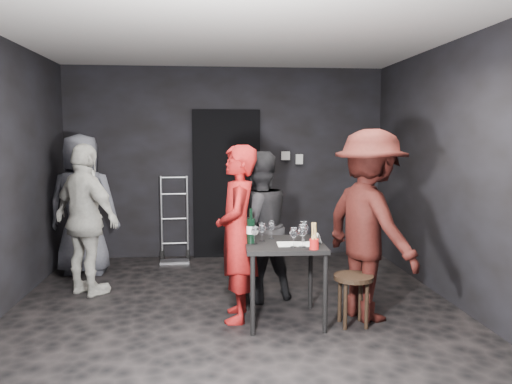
{
  "coord_description": "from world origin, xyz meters",
  "views": [
    {
      "loc": [
        -0.25,
        -4.65,
        1.73
      ],
      "look_at": [
        0.22,
        0.25,
        1.18
      ],
      "focal_mm": 35.0,
      "sensor_mm": 36.0,
      "label": 1
    }
  ],
  "objects": [
    {
      "name": "wall_front",
      "position": [
        0.0,
        -2.5,
        1.35
      ],
      "size": [
        4.5,
        0.04,
        2.7
      ],
      "primitive_type": "cube",
      "color": "black",
      "rests_on": "ground"
    },
    {
      "name": "wine_glass_b",
      "position": [
        0.24,
        -0.1,
        0.85
      ],
      "size": [
        0.08,
        0.08,
        0.19
      ],
      "primitive_type": null,
      "rotation": [
        0.0,
        0.0,
        0.15
      ],
      "color": "white",
      "rests_on": "tasting_table"
    },
    {
      "name": "wall_right",
      "position": [
        2.25,
        0.0,
        1.35
      ],
      "size": [
        0.04,
        5.0,
        2.7
      ],
      "primitive_type": "cube",
      "color": "black",
      "rests_on": "ground"
    },
    {
      "name": "woman_black",
      "position": [
        0.26,
        0.47,
        0.82
      ],
      "size": [
        0.91,
        0.7,
        1.65
      ],
      "primitive_type": "imported",
      "rotation": [
        0.0,
        0.0,
        3.51
      ],
      "color": "black",
      "rests_on": "floor"
    },
    {
      "name": "ceiling",
      "position": [
        0.0,
        0.0,
        2.7
      ],
      "size": [
        4.5,
        5.0,
        0.02
      ],
      "primitive_type": "cube",
      "color": "silver",
      "rests_on": "ground"
    },
    {
      "name": "wine_glass_e",
      "position": [
        0.57,
        -0.37,
        0.86
      ],
      "size": [
        0.11,
        0.11,
        0.22
      ],
      "primitive_type": null,
      "rotation": [
        0.0,
        0.0,
        -0.38
      ],
      "color": "white",
      "rests_on": "tasting_table"
    },
    {
      "name": "bystander_cream",
      "position": [
        -1.58,
        0.83,
        0.91
      ],
      "size": [
        1.15,
        1.07,
        1.82
      ],
      "primitive_type": "imported",
      "rotation": [
        0.0,
        0.0,
        2.45
      ],
      "color": "silver",
      "rests_on": "floor"
    },
    {
      "name": "tasting_mat",
      "position": [
        0.52,
        -0.25,
        0.75
      ],
      "size": [
        0.33,
        0.23,
        0.0
      ],
      "primitive_type": "cube",
      "rotation": [
        0.0,
        0.0,
        -0.05
      ],
      "color": "white",
      "rests_on": "tasting_table"
    },
    {
      "name": "bystander_grey",
      "position": [
        -1.82,
        1.68,
        1.03
      ],
      "size": [
        1.05,
        0.63,
        2.07
      ],
      "primitive_type": "imported",
      "rotation": [
        0.0,
        0.0,
        3.07
      ],
      "color": "#51525D",
      "rests_on": "floor"
    },
    {
      "name": "doorway",
      "position": [
        0.0,
        2.44,
        1.05
      ],
      "size": [
        0.95,
        0.1,
        2.1
      ],
      "primitive_type": "cube",
      "color": "black",
      "rests_on": "ground"
    },
    {
      "name": "wall_back",
      "position": [
        0.0,
        2.5,
        1.35
      ],
      "size": [
        4.5,
        0.04,
        2.7
      ],
      "primitive_type": "cube",
      "color": "black",
      "rests_on": "ground"
    },
    {
      "name": "server_red",
      "position": [
        0.01,
        -0.07,
        0.91
      ],
      "size": [
        0.47,
        0.69,
        1.81
      ],
      "primitive_type": "imported",
      "rotation": [
        0.0,
        0.0,
        -1.63
      ],
      "color": "maroon",
      "rests_on": "floor"
    },
    {
      "name": "stool",
      "position": [
        1.05,
        -0.33,
        0.38
      ],
      "size": [
        0.36,
        0.36,
        0.47
      ],
      "rotation": [
        0.0,
        0.0,
        0.29
      ],
      "color": "#342619",
      "rests_on": "floor"
    },
    {
      "name": "floor",
      "position": [
        0.0,
        0.0,
        0.0
      ],
      "size": [
        4.5,
        5.0,
        0.02
      ],
      "primitive_type": "cube",
      "color": "black",
      "rests_on": "ground"
    },
    {
      "name": "wallbox_lower",
      "position": [
        1.05,
        2.45,
        1.4
      ],
      "size": [
        0.1,
        0.06,
        0.14
      ],
      "primitive_type": "cube",
      "color": "#B7B7B2",
      "rests_on": "wall_back"
    },
    {
      "name": "wine_glass_d",
      "position": [
        0.49,
        -0.37,
        0.85
      ],
      "size": [
        0.1,
        0.1,
        0.2
      ],
      "primitive_type": null,
      "rotation": [
        0.0,
        0.0,
        -0.37
      ],
      "color": "white",
      "rests_on": "tasting_table"
    },
    {
      "name": "wallbox_upper",
      "position": [
        0.85,
        2.45,
        1.45
      ],
      "size": [
        0.12,
        0.06,
        0.12
      ],
      "primitive_type": "cube",
      "color": "#B7B7B2",
      "rests_on": "wall_back"
    },
    {
      "name": "wine_glass_f",
      "position": [
        0.62,
        -0.16,
        0.86
      ],
      "size": [
        0.09,
        0.09,
        0.21
      ],
      "primitive_type": null,
      "rotation": [
        0.0,
        0.0,
        0.12
      ],
      "color": "white",
      "rests_on": "tasting_table"
    },
    {
      "name": "reserved_card",
      "position": [
        0.71,
        -0.2,
        0.8
      ],
      "size": [
        0.1,
        0.14,
        0.1
      ],
      "primitive_type": null,
      "rotation": [
        0.0,
        0.0,
        0.16
      ],
      "color": "white",
      "rests_on": "tasting_table"
    },
    {
      "name": "breadstick_cup",
      "position": [
        0.66,
        -0.46,
        0.86
      ],
      "size": [
        0.08,
        0.08,
        0.25
      ],
      "rotation": [
        0.0,
        0.0,
        -0.09
      ],
      "color": "red",
      "rests_on": "tasting_table"
    },
    {
      "name": "wine_bottle",
      "position": [
        0.13,
        -0.17,
        0.87
      ],
      "size": [
        0.08,
        0.08,
        0.32
      ],
      "rotation": [
        0.0,
        0.0,
        -0.33
      ],
      "color": "black",
      "rests_on": "tasting_table"
    },
    {
      "name": "wine_glass_c",
      "position": [
        0.34,
        0.02,
        0.84
      ],
      "size": [
        0.09,
        0.09,
        0.19
      ],
      "primitive_type": null,
      "rotation": [
        0.0,
        0.0,
        0.4
      ],
      "color": "white",
      "rests_on": "tasting_table"
    },
    {
      "name": "wine_glass_a",
      "position": [
        0.16,
        -0.21,
        0.84
      ],
      "size": [
        0.07,
        0.07,
        0.18
      ],
      "primitive_type": null,
      "rotation": [
        0.0,
        0.0,
        0.07
      ],
      "color": "white",
      "rests_on": "tasting_table"
    },
    {
      "name": "tasting_table",
      "position": [
        0.44,
        -0.16,
        0.65
      ],
      "size": [
        0.72,
        0.72,
        0.75
      ],
      "rotation": [
        0.0,
        0.0,
        -0.03
      ],
      "color": "black",
      "rests_on": "floor"
    },
    {
      "name": "man_maroon",
      "position": [
        1.25,
        -0.15,
        1.07
      ],
      "size": [
        1.12,
        1.53,
        2.15
      ],
      "primitive_type": "imported",
      "rotation": [
        0.0,
        0.0,
        1.96
      ],
      "color": "#35100D",
      "rests_on": "floor"
    },
    {
      "name": "hand_truck",
      "position": [
        -0.73,
        2.21,
        0.22
      ],
      "size": [
        0.4,
        0.34,
        1.19
      ],
      "rotation": [
        0.0,
        0.0,
        0.04
      ],
      "color": "#B2B2B7",
      "rests_on": "floor"
    }
  ]
}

